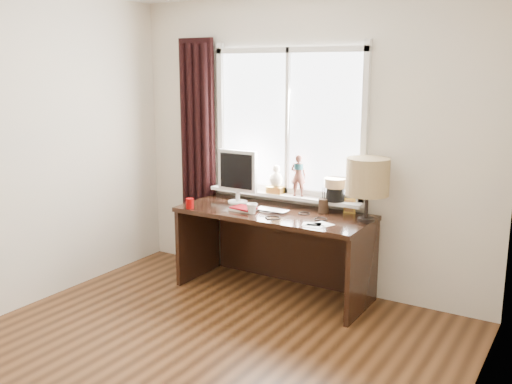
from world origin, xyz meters
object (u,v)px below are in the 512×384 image
Objects in this scene: monitor at (237,173)px; laptop at (272,210)px; red_cup at (190,203)px; mug at (252,208)px; table_lamp at (368,177)px; desk at (279,236)px.

laptop is at bearing -16.14° from monitor.
laptop is 3.27× the size of red_cup.
laptop is at bearing 21.96° from red_cup.
mug is at bearing -126.33° from laptop.
mug is 0.18× the size of table_lamp.
table_lamp reaches higher than monitor.
mug is 1.05× the size of red_cup.
desk is 1.00m from table_lamp.
monitor is (-0.33, 0.28, 0.23)m from mug.
mug reaches higher than desk.
red_cup is at bearing -167.31° from mug.
red_cup is at bearing -120.86° from monitor.
desk is (0.12, 0.26, -0.29)m from mug.
table_lamp is at bearing 16.67° from mug.
mug is at bearing -40.21° from monitor.
mug is 0.49m from monitor.
desk is 3.27× the size of table_lamp.
laptop is 0.53m from monitor.
monitor is at bearing 139.79° from mug.
table_lamp reaches higher than desk.
laptop is 3.11× the size of mug.
laptop is 0.19m from mug.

